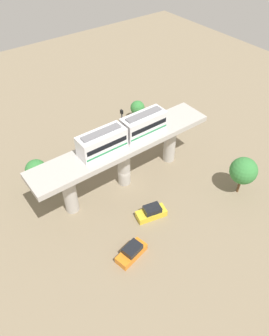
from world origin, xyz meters
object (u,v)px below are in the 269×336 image
at_px(tree_near_viaduct, 243,171).
at_px(tree_mid_lot, 138,108).
at_px(parked_car_orange, 132,252).
at_px(tree_far_corner, 36,170).
at_px(signal_post, 122,137).
at_px(train, 124,133).
at_px(parked_car_yellow, 151,212).

relative_size(tree_near_viaduct, tree_mid_lot, 1.48).
relative_size(parked_car_orange, tree_mid_lot, 1.06).
distance_m(tree_far_corner, signal_post, 13.70).
bearing_deg(train, signal_post, 148.10).
height_order(parked_car_yellow, signal_post, signal_post).
bearing_deg(tree_mid_lot, signal_post, -47.61).
distance_m(tree_near_viaduct, tree_mid_lot, 24.10).
relative_size(parked_car_orange, parked_car_yellow, 0.99).
bearing_deg(tree_near_viaduct, parked_car_orange, -92.00).
height_order(parked_car_orange, tree_near_viaduct, tree_near_viaduct).
relative_size(tree_mid_lot, tree_far_corner, 0.79).
xyz_separation_m(tree_mid_lot, signal_post, (8.77, -9.61, 2.93)).
relative_size(parked_car_orange, tree_near_viaduct, 0.72).
bearing_deg(train, parked_car_orange, -31.89).
bearing_deg(tree_far_corner, tree_mid_lot, 103.68).
bearing_deg(tree_far_corner, parked_car_yellow, 34.95).
height_order(parked_car_orange, tree_mid_lot, tree_mid_lot).
bearing_deg(tree_near_viaduct, train, -133.77).
bearing_deg(tree_near_viaduct, tree_mid_lot, -178.38).
height_order(parked_car_yellow, tree_mid_lot, tree_mid_lot).
relative_size(parked_car_yellow, tree_near_viaduct, 0.72).
bearing_deg(parked_car_orange, signal_post, 136.01).
height_order(train, parked_car_yellow, train).
bearing_deg(parked_car_orange, tree_far_corner, -179.27).
bearing_deg(tree_mid_lot, parked_car_orange, -38.66).
distance_m(tree_near_viaduct, signal_post, 18.48).
height_order(tree_mid_lot, tree_far_corner, tree_far_corner).
height_order(train, parked_car_orange, train).
bearing_deg(parked_car_orange, tree_near_viaduct, 75.90).
xyz_separation_m(train, tree_far_corner, (-6.63, -11.03, -5.75)).
relative_size(train, parked_car_yellow, 3.01).
bearing_deg(parked_car_yellow, tree_far_corner, -131.35).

